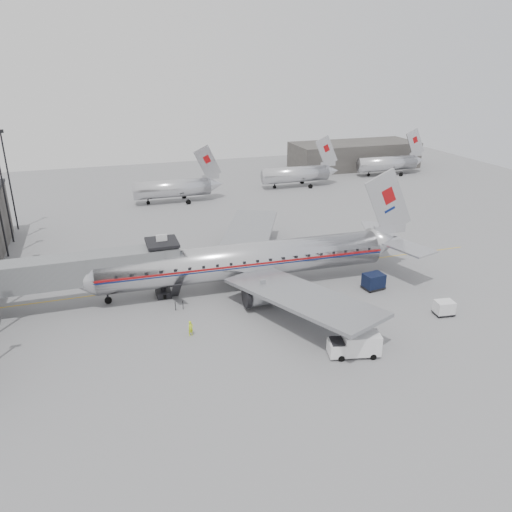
{
  "coord_description": "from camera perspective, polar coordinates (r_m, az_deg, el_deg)",
  "views": [
    {
      "loc": [
        -15.05,
        -47.74,
        25.0
      ],
      "look_at": [
        1.86,
        4.13,
        3.2
      ],
      "focal_mm": 35.0,
      "sensor_mm": 36.0,
      "label": 1
    }
  ],
  "objects": [
    {
      "name": "apron_line",
      "position": [
        61.96,
        0.47,
        -2.01
      ],
      "size": [
        60.0,
        0.15,
        0.01
      ],
      "primitive_type": "cube",
      "rotation": [
        0.0,
        0.0,
        1.57
      ],
      "color": "gold",
      "rests_on": "ground"
    },
    {
      "name": "baggage_cart_white",
      "position": [
        55.59,
        20.7,
        -5.54
      ],
      "size": [
        2.13,
        1.72,
        1.54
      ],
      "rotation": [
        0.0,
        0.0,
        -0.13
      ],
      "color": "silver",
      "rests_on": "ground"
    },
    {
      "name": "ramp_worker",
      "position": [
        48.76,
        -7.47,
        -8.21
      ],
      "size": [
        0.68,
        0.59,
        1.56
      ],
      "primitive_type": "imported",
      "rotation": [
        0.0,
        0.0,
        0.48
      ],
      "color": "#CBEC1B",
      "rests_on": "ground"
    },
    {
      "name": "distant_aircraft_far",
      "position": [
        118.53,
        14.83,
        10.24
      ],
      "size": [
        16.39,
        3.2,
        10.26
      ],
      "color": "silver",
      "rests_on": "ground"
    },
    {
      "name": "distant_aircraft_mid",
      "position": [
        104.04,
        4.62,
        9.35
      ],
      "size": [
        16.39,
        3.2,
        10.26
      ],
      "color": "silver",
      "rests_on": "ground"
    },
    {
      "name": "hangar",
      "position": [
        125.29,
        11.12,
        11.27
      ],
      "size": [
        30.0,
        12.0,
        6.0
      ],
      "primitive_type": "cube",
      "color": "#3C3936",
      "rests_on": "ground"
    },
    {
      "name": "jet_bridge",
      "position": [
        55.49,
        -18.35,
        -1.43
      ],
      "size": [
        21.0,
        6.2,
        7.1
      ],
      "color": "#5C5E61",
      "rests_on": "ground"
    },
    {
      "name": "ground",
      "position": [
        55.95,
        -0.5,
        -4.76
      ],
      "size": [
        160.0,
        160.0,
        0.0
      ],
      "primitive_type": "plane",
      "color": "slate",
      "rests_on": "ground"
    },
    {
      "name": "distant_aircraft_near",
      "position": [
        93.41,
        -9.45,
        7.7
      ],
      "size": [
        16.39,
        3.2,
        10.26
      ],
      "color": "silver",
      "rests_on": "ground"
    },
    {
      "name": "baggage_cart_navy",
      "position": [
        59.14,
        13.29,
        -2.79
      ],
      "size": [
        2.58,
        2.08,
        1.87
      ],
      "rotation": [
        0.0,
        0.0,
        0.12
      ],
      "color": "black",
      "rests_on": "ground"
    },
    {
      "name": "airliner",
      "position": [
        57.41,
        -0.62,
        -0.46
      ],
      "size": [
        41.15,
        38.11,
        13.01
      ],
      "rotation": [
        0.0,
        0.0,
        -0.03
      ],
      "color": "silver",
      "rests_on": "ground"
    },
    {
      "name": "service_van",
      "position": [
        46.07,
        11.23,
        -9.89
      ],
      "size": [
        4.86,
        2.72,
        2.16
      ],
      "rotation": [
        0.0,
        0.0,
        -0.22
      ],
      "color": "white",
      "rests_on": "ground"
    }
  ]
}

